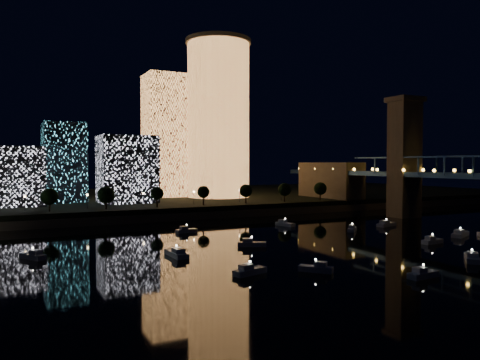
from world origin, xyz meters
The scene contains 9 objects.
ground centered at (0.00, 0.00, 0.00)m, with size 520.00×520.00×0.00m, color black.
far_bank centered at (0.00, 160.00, 2.50)m, with size 420.00×160.00×5.00m, color black.
seawall centered at (0.00, 82.00, 1.50)m, with size 420.00×6.00×3.00m, color #6B5E4C.
tower_cylindrical centered at (15.49, 129.74, 45.84)m, with size 34.00×34.00×81.43m.
tower_rectangular centered at (-8.75, 145.36, 37.10)m, with size 20.18×20.18×64.21m, color #FFA151.
midrise_blocks centered at (-69.50, 123.13, 19.81)m, with size 99.57×39.50×35.84m.
motorboats centered at (-3.10, 9.33, 0.81)m, with size 130.21×82.55×2.78m.
esplanade_trees centered at (-30.40, 88.00, 10.47)m, with size 165.87×6.59×8.80m.
street_lamps centered at (-34.00, 94.00, 9.02)m, with size 132.70×0.70×5.65m.
Camera 1 is at (-83.80, -93.88, 22.35)m, focal length 35.00 mm.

